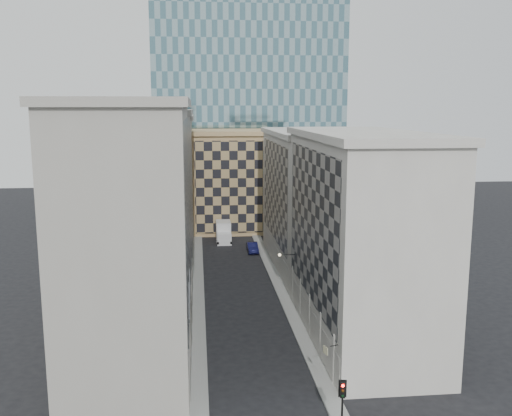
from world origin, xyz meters
TOP-DOWN VIEW (x-y plane):
  - sidewalk_west at (-5.25, 30.00)m, footprint 1.50×100.00m
  - sidewalk_east at (5.25, 30.00)m, footprint 1.50×100.00m
  - bldg_left_a at (-10.88, 11.00)m, footprint 10.80×22.80m
  - bldg_left_b at (-10.88, 33.00)m, footprint 10.80×22.80m
  - bldg_left_c at (-10.88, 55.00)m, footprint 10.80×22.80m
  - bldg_right_a at (10.88, 15.00)m, footprint 10.80×26.80m
  - bldg_right_b at (10.89, 42.00)m, footprint 10.80×28.80m
  - tan_block at (2.00, 67.90)m, footprint 16.80×14.80m
  - church_tower at (0.00, 82.00)m, footprint 7.20×7.20m
  - flagpoles_left at (-5.90, 6.00)m, footprint 0.10×6.33m
  - bracket_lamp at (4.38, 24.00)m, footprint 1.98×0.36m
  - traffic_light at (4.55, -3.82)m, footprint 0.56×0.52m
  - box_truck at (-0.77, 57.47)m, footprint 2.51×6.18m
  - dark_car at (3.50, 49.51)m, footprint 1.67×4.71m
  - shop_sign at (4.97, 3.00)m, footprint 1.19×0.63m

SIDE VIEW (x-z plane):
  - sidewalk_west at x=-5.25m, z-range 0.00..0.15m
  - sidewalk_east at x=5.25m, z-range 0.00..0.15m
  - dark_car at x=3.50m, z-range 0.00..1.55m
  - box_truck at x=-0.77m, z-range -0.22..3.17m
  - traffic_light at x=4.55m, z-range 1.12..5.59m
  - shop_sign at x=4.97m, z-range 3.48..4.20m
  - bracket_lamp at x=4.38m, z-range 6.02..6.38m
  - flagpoles_left at x=-5.90m, z-range 6.83..9.17m
  - tan_block at x=2.00m, z-range 0.04..18.84m
  - bldg_right_b at x=10.89m, z-range 0.00..19.70m
  - bldg_right_a at x=10.88m, z-range -0.03..20.67m
  - bldg_left_c at x=-10.88m, z-range -0.02..21.68m
  - bldg_left_b at x=-10.88m, z-range -0.03..22.67m
  - bldg_left_a at x=-10.88m, z-range -0.03..23.67m
  - church_tower at x=0.00m, z-range 1.20..52.70m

